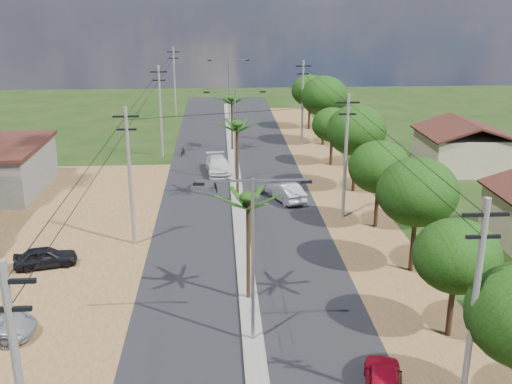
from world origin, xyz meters
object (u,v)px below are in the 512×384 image
(car_silver_mid, at_px, (285,192))
(car_parked_dark, at_px, (45,257))
(car_red_near, at_px, (383,381))
(car_white_far, at_px, (218,166))

(car_silver_mid, relative_size, car_parked_dark, 1.22)
(car_red_near, xyz_separation_m, car_parked_dark, (-16.80, 13.09, -0.03))
(car_silver_mid, bearing_deg, car_parked_dark, 14.71)
(car_red_near, bearing_deg, car_parked_dark, -24.42)
(car_parked_dark, bearing_deg, car_white_far, -42.92)
(car_red_near, height_order, car_silver_mid, car_silver_mid)
(car_red_near, xyz_separation_m, car_white_far, (-6.50, 32.03, 0.09))
(car_red_near, distance_m, car_parked_dark, 21.30)
(car_silver_mid, relative_size, car_white_far, 0.88)
(car_red_near, bearing_deg, car_white_far, -65.02)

